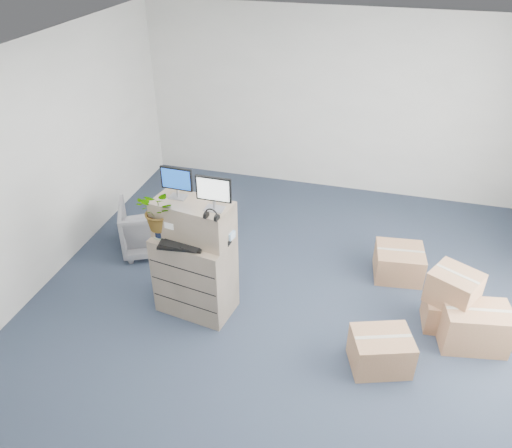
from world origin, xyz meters
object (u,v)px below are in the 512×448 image
Objects in this scene: monitor_right at (214,192)px; water_bottle at (198,227)px; potted_plant at (160,215)px; office_chair at (150,224)px; monitor_left at (177,181)px; keyboard at (181,245)px; filing_cabinet_lower at (195,274)px.

monitor_right reaches higher than water_bottle.
potted_plant reaches higher than office_chair.
monitor_left is 0.67m from keyboard.
filing_cabinet_lower reaches higher than office_chair.
keyboard is (-0.33, -0.15, -0.61)m from monitor_right.
office_chair is (-0.70, 1.00, -0.84)m from potted_plant.
filing_cabinet_lower is 0.53m from keyboard.
potted_plant reaches higher than keyboard.
filing_cabinet_lower is 0.81m from potted_plant.
filing_cabinet_lower is 2.81× the size of monitor_left.
water_bottle is at bearing 11.46° from potted_plant.
potted_plant reaches higher than filing_cabinet_lower.
monitor_right is 0.78× the size of keyboard.
monitor_left reaches higher than filing_cabinet_lower.
filing_cabinet_lower is 1.11m from monitor_left.
monitor_left is at bearing 156.48° from filing_cabinet_lower.
keyboard is at bearing 104.23° from office_chair.
potted_plant is 1.48m from office_chair.
monitor_right is at bearing 5.05° from filing_cabinet_lower.
monitor_right is (0.28, -0.02, 1.10)m from filing_cabinet_lower.
monitor_left is 1.41× the size of water_bottle.
monitor_right is at bearing 17.67° from keyboard.
monitor_right is 0.55m from water_bottle.
potted_plant is at bearing -135.70° from monitor_left.
potted_plant is at bearing 98.68° from office_chair.
monitor_right is 0.71m from keyboard.
keyboard is 0.86× the size of potted_plant.
monitor_right reaches higher than keyboard.
monitor_left is (-0.17, 0.11, 1.09)m from filing_cabinet_lower.
monitor_right is 0.48× the size of office_chair.
keyboard reaches higher than office_chair.
office_chair is at bearing 137.16° from monitor_left.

